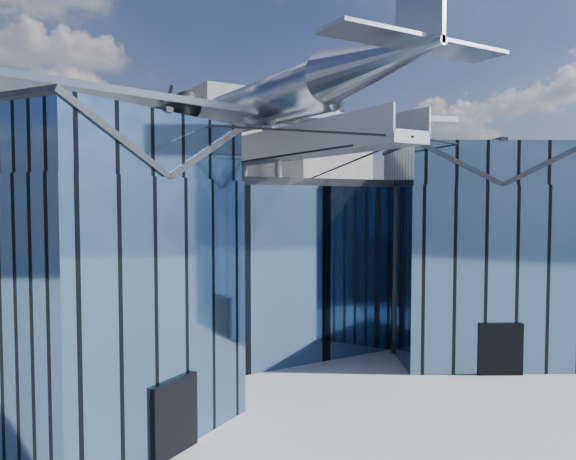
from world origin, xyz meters
TOP-DOWN VIEW (x-y plane):
  - ground_plane at (0.00, 0.00)m, footprint 120.00×120.00m
  - museum at (0.00, 5.82)m, footprint 32.88×24.50m
  - bg_towers at (1.45, 50.49)m, footprint 77.00×24.50m
  - tree_side_e at (22.03, 6.54)m, footprint 3.72×3.72m

SIDE VIEW (x-z plane):
  - ground_plane at x=0.00m, z-range 0.00..0.00m
  - tree_side_e at x=22.03m, z-range 0.80..5.35m
  - museum at x=0.00m, z-range -3.26..14.34m
  - bg_towers at x=1.45m, z-range -2.99..23.01m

